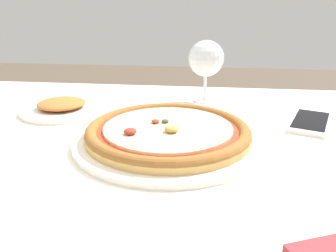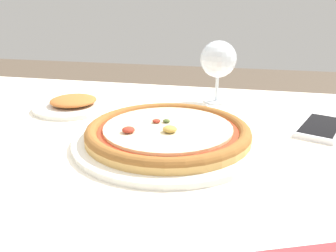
{
  "view_description": "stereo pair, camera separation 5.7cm",
  "coord_description": "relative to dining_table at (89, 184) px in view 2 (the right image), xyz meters",
  "views": [
    {
      "loc": [
        0.22,
        -0.52,
        0.96
      ],
      "look_at": [
        0.15,
        0.02,
        0.77
      ],
      "focal_mm": 35.0,
      "sensor_mm": 36.0,
      "label": 1
    },
    {
      "loc": [
        0.28,
        -0.51,
        0.96
      ],
      "look_at": [
        0.15,
        0.02,
        0.77
      ],
      "focal_mm": 35.0,
      "sensor_mm": 36.0,
      "label": 2
    }
  ],
  "objects": [
    {
      "name": "dining_table",
      "position": [
        0.0,
        0.0,
        0.0
      ],
      "size": [
        1.22,
        0.9,
        0.74
      ],
      "color": "brown",
      "rests_on": "ground_plane"
    },
    {
      "name": "cell_phone",
      "position": [
        0.43,
        0.15,
        0.1
      ],
      "size": [
        0.12,
        0.16,
        0.01
      ],
      "color": "white",
      "rests_on": "dining_table"
    },
    {
      "name": "side_plate",
      "position": [
        -0.11,
        0.17,
        0.11
      ],
      "size": [
        0.18,
        0.18,
        0.03
      ],
      "color": "white",
      "rests_on": "dining_table"
    },
    {
      "name": "pizza_plate",
      "position": [
        0.15,
        0.02,
        0.11
      ],
      "size": [
        0.33,
        0.33,
        0.04
      ],
      "color": "white",
      "rests_on": "dining_table"
    },
    {
      "name": "wine_glass_far_left",
      "position": [
        0.21,
        0.3,
        0.2
      ],
      "size": [
        0.09,
        0.09,
        0.15
      ],
      "color": "silver",
      "rests_on": "dining_table"
    }
  ]
}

